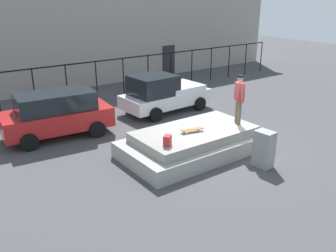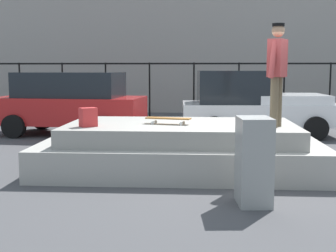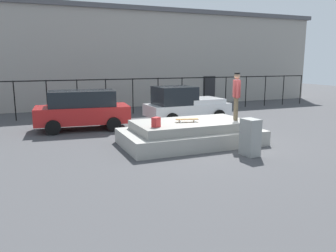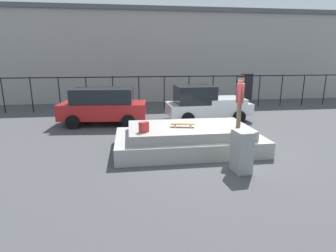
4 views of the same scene
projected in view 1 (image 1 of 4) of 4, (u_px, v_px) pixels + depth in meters
ground_plane at (220, 149)px, 13.35m from camera, size 60.00×60.00×0.00m
concrete_ledge at (194, 142)px, 12.93m from camera, size 5.13×2.80×0.87m
skateboarder at (239, 96)px, 13.01m from camera, size 0.42×0.72×1.78m
skateboard at (192, 129)px, 12.50m from camera, size 0.86×0.38×0.12m
backpack at (167, 141)px, 11.37m from camera, size 0.34×0.33×0.33m
car_red_hatchback_near at (57, 113)px, 14.24m from camera, size 4.28×2.35×1.78m
car_white_pickup_mid at (163, 93)px, 17.23m from camera, size 4.36×2.24×1.82m
utility_box at (264, 149)px, 11.81m from camera, size 0.49×0.63×1.22m
fence_row at (110, 73)px, 19.28m from camera, size 24.06×0.06×2.09m
warehouse_building at (64, 26)px, 23.15m from camera, size 30.57×6.40×6.69m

